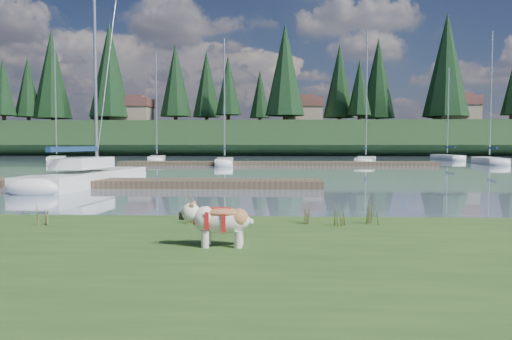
{
  "coord_description": "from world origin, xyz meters",
  "views": [
    {
      "loc": [
        2.33,
        -11.15,
        1.76
      ],
      "look_at": [
        1.81,
        -0.5,
        1.2
      ],
      "focal_mm": 35.0,
      "sensor_mm": 36.0,
      "label": 1
    }
  ],
  "objects": [
    {
      "name": "sailboat_bg_2",
      "position": [
        -2.31,
        30.28,
        0.33
      ],
      "size": [
        1.95,
        6.97,
        10.46
      ],
      "rotation": [
        0.0,
        0.0,
        1.66
      ],
      "color": "white",
      "rests_on": "ground"
    },
    {
      "name": "conifer_1",
      "position": [
        -40.0,
        71.0,
        11.28
      ],
      "size": [
        4.4,
        4.4,
        11.3
      ],
      "color": "#382619",
      "rests_on": "ridge"
    },
    {
      "name": "dock_far",
      "position": [
        2.0,
        30.0,
        0.15
      ],
      "size": [
        26.0,
        2.2,
        0.3
      ],
      "primitive_type": "cube",
      "color": "#4C3D2C",
      "rests_on": "ground"
    },
    {
      "name": "bank",
      "position": [
        0.0,
        -6.0,
        0.17
      ],
      "size": [
        60.0,
        9.0,
        0.35
      ],
      "primitive_type": "cube",
      "color": "#32531F",
      "rests_on": "ground"
    },
    {
      "name": "sailboat_bg_5",
      "position": [
        20.48,
        44.76,
        0.32
      ],
      "size": [
        1.89,
        7.07,
        10.11
      ],
      "rotation": [
        0.0,
        0.0,
        1.65
      ],
      "color": "white",
      "rests_on": "ground"
    },
    {
      "name": "sailboat_bg_3",
      "position": [
        10.21,
        35.08,
        0.32
      ],
      "size": [
        3.26,
        8.33,
        12.0
      ],
      "rotation": [
        0.0,
        0.0,
        1.36
      ],
      "color": "white",
      "rests_on": "ground"
    },
    {
      "name": "ridge",
      "position": [
        0.0,
        73.0,
        2.5
      ],
      "size": [
        200.0,
        20.0,
        5.0
      ],
      "primitive_type": "cube",
      "color": "#1A3118",
      "rests_on": "ground"
    },
    {
      "name": "weed_1",
      "position": [
        1.18,
        -2.48,
        0.52
      ],
      "size": [
        0.17,
        0.14,
        0.4
      ],
      "color": "#475B23",
      "rests_on": "bank"
    },
    {
      "name": "house_2",
      "position": [
        30.0,
        69.0,
        7.31
      ],
      "size": [
        6.3,
        5.3,
        4.65
      ],
      "color": "gray",
      "rests_on": "ridge"
    },
    {
      "name": "weed_2",
      "position": [
        2.76,
        -2.35,
        0.59
      ],
      "size": [
        0.17,
        0.14,
        0.57
      ],
      "color": "#475B23",
      "rests_on": "bank"
    },
    {
      "name": "weed_3",
      "position": [
        -1.81,
        -2.73,
        0.57
      ],
      "size": [
        0.17,
        0.14,
        0.52
      ],
      "color": "#475B23",
      "rests_on": "bank"
    },
    {
      "name": "house_1",
      "position": [
        6.0,
        71.0,
        7.31
      ],
      "size": [
        6.3,
        5.3,
        4.65
      ],
      "color": "gray",
      "rests_on": "ridge"
    },
    {
      "name": "sailboat_main",
      "position": [
        -5.92,
        10.8,
        0.42
      ],
      "size": [
        2.66,
        10.13,
        14.28
      ],
      "rotation": [
        0.0,
        0.0,
        1.5
      ],
      "color": "white",
      "rests_on": "ground"
    },
    {
      "name": "ground",
      "position": [
        0.0,
        30.0,
        0.0
      ],
      "size": [
        200.0,
        200.0,
        0.0
      ],
      "primitive_type": "plane",
      "color": "#8092AC",
      "rests_on": "ground"
    },
    {
      "name": "conifer_2",
      "position": [
        -25.0,
        68.0,
        13.54
      ],
      "size": [
        6.6,
        6.6,
        16.05
      ],
      "color": "#382619",
      "rests_on": "ridge"
    },
    {
      "name": "bulldog",
      "position": [
        1.51,
        -4.37,
        0.72
      ],
      "size": [
        0.98,
        0.44,
        0.6
      ],
      "rotation": [
        0.0,
        0.0,
        3.15
      ],
      "color": "silver",
      "rests_on": "bank"
    },
    {
      "name": "conifer_6",
      "position": [
        28.0,
        68.0,
        13.99
      ],
      "size": [
        7.04,
        7.04,
        17.0
      ],
      "color": "#382619",
      "rests_on": "ridge"
    },
    {
      "name": "conifer_4",
      "position": [
        3.0,
        66.0,
        13.09
      ],
      "size": [
        6.16,
        6.16,
        15.1
      ],
      "color": "#382619",
      "rests_on": "ridge"
    },
    {
      "name": "mud_lip",
      "position": [
        0.0,
        -1.6,
        0.07
      ],
      "size": [
        60.0,
        0.5,
        0.14
      ],
      "primitive_type": "cube",
      "color": "#33281C",
      "rests_on": "ground"
    },
    {
      "name": "conifer_3",
      "position": [
        -10.0,
        72.0,
        11.74
      ],
      "size": [
        4.84,
        4.84,
        12.25
      ],
      "color": "#382619",
      "rests_on": "ridge"
    },
    {
      "name": "weed_5",
      "position": [
        3.93,
        -2.35,
        0.6
      ],
      "size": [
        0.17,
        0.14,
        0.6
      ],
      "color": "#475B23",
      "rests_on": "bank"
    },
    {
      "name": "sailboat_bg_0",
      "position": [
        -18.97,
        35.39,
        0.32
      ],
      "size": [
        4.39,
        7.68,
        11.2
      ],
      "rotation": [
        0.0,
        0.0,
        1.97
      ],
      "color": "white",
      "rests_on": "ground"
    },
    {
      "name": "sailboat_bg_1",
      "position": [
        -9.84,
        37.57,
        0.33
      ],
      "size": [
        2.81,
        7.3,
        10.78
      ],
      "rotation": [
        0.0,
        0.0,
        1.77
      ],
      "color": "white",
      "rests_on": "ground"
    },
    {
      "name": "conifer_5",
      "position": [
        15.0,
        70.0,
        10.83
      ],
      "size": [
        3.96,
        3.96,
        10.35
      ],
      "color": "#382619",
      "rests_on": "ridge"
    },
    {
      "name": "weed_4",
      "position": [
        3.34,
        -2.62,
        0.53
      ],
      "size": [
        0.17,
        0.14,
        0.44
      ],
      "color": "#475B23",
      "rests_on": "bank"
    },
    {
      "name": "house_0",
      "position": [
        -22.0,
        70.0,
        7.31
      ],
      "size": [
        6.3,
        5.3,
        4.65
      ],
      "color": "gray",
      "rests_on": "ridge"
    },
    {
      "name": "weed_0",
      "position": [
        0.73,
        -2.44,
        0.63
      ],
      "size": [
        0.17,
        0.14,
        0.67
      ],
      "color": "#475B23",
      "rests_on": "bank"
    },
    {
      "name": "dock_near",
      "position": [
        -4.0,
        9.0,
        0.15
      ],
      "size": [
        16.0,
        2.0,
        0.3
      ],
      "primitive_type": "cube",
      "color": "#4C3D2C",
      "rests_on": "ground"
    },
    {
      "name": "sailboat_bg_4",
      "position": [
        20.72,
        34.06,
        0.33
      ],
      "size": [
        2.74,
        8.04,
        11.64
      ],
      "rotation": [
        0.0,
        0.0,
        1.42
      ],
      "color": "white",
      "rests_on": "ground"
    }
  ]
}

